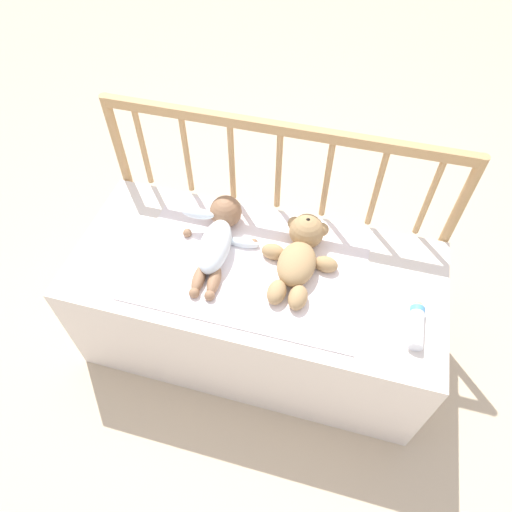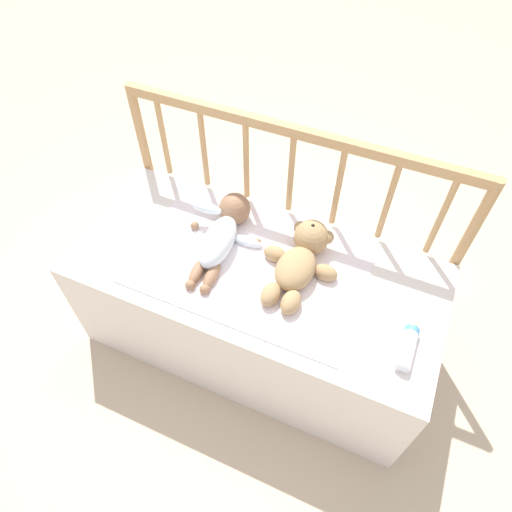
# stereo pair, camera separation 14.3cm
# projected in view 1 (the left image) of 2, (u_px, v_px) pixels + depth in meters

# --- Properties ---
(ground_plane) EXTENTS (12.00, 12.00, 0.00)m
(ground_plane) POSITION_uv_depth(u_px,v_px,m) (256.00, 337.00, 1.96)
(ground_plane) COLOR #C6B293
(crib_mattress) EXTENTS (1.30, 0.59, 0.49)m
(crib_mattress) POSITION_uv_depth(u_px,v_px,m) (256.00, 306.00, 1.77)
(crib_mattress) COLOR white
(crib_mattress) RESTS_ON ground_plane
(crib_rail) EXTENTS (1.30, 0.04, 0.86)m
(crib_rail) POSITION_uv_depth(u_px,v_px,m) (278.00, 182.00, 1.67)
(crib_rail) COLOR tan
(crib_rail) RESTS_ON ground_plane
(blanket) EXTENTS (0.79, 0.52, 0.01)m
(blanket) POSITION_uv_depth(u_px,v_px,m) (251.00, 263.00, 1.58)
(blanket) COLOR white
(blanket) RESTS_ON crib_mattress
(teddy_bear) EXTENTS (0.27, 0.37, 0.13)m
(teddy_bear) POSITION_uv_depth(u_px,v_px,m) (300.00, 253.00, 1.55)
(teddy_bear) COLOR tan
(teddy_bear) RESTS_ON crib_mattress
(baby) EXTENTS (0.30, 0.42, 0.12)m
(baby) POSITION_uv_depth(u_px,v_px,m) (218.00, 236.00, 1.60)
(baby) COLOR white
(baby) RESTS_ON crib_mattress
(baby_bottle) EXTENTS (0.05, 0.17, 0.05)m
(baby_bottle) POSITION_uv_depth(u_px,v_px,m) (417.00, 324.00, 1.41)
(baby_bottle) COLOR white
(baby_bottle) RESTS_ON crib_mattress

